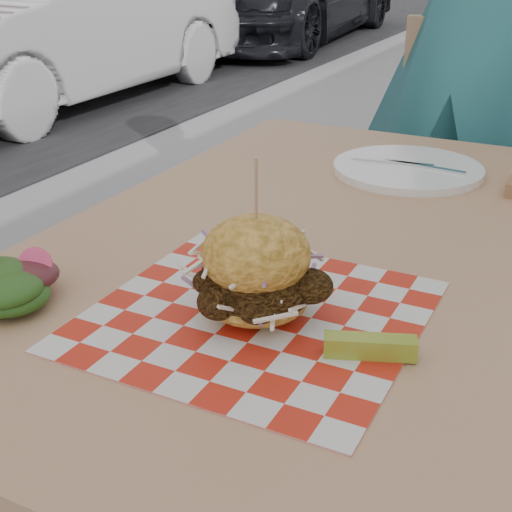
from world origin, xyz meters
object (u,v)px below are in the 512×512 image
at_px(diner, 489,24).
at_px(sandwich, 256,274).
at_px(patio_table, 339,287).
at_px(patio_chair, 460,180).
at_px(car_white, 58,24).

bearing_deg(diner, sandwich, 102.33).
xyz_separation_m(patio_table, sandwich, (-0.01, -0.25, 0.13)).
bearing_deg(patio_chair, sandwich, -97.33).
relative_size(car_white, patio_chair, 3.49).
distance_m(patio_table, sandwich, 0.29).
distance_m(patio_chair, sandwich, 1.23).
relative_size(car_white, patio_table, 2.76).
relative_size(diner, sandwich, 10.23).
relative_size(patio_table, sandwich, 6.51).
distance_m(diner, patio_chair, 0.39).
bearing_deg(car_white, sandwich, -46.47).
bearing_deg(sandwich, diner, 89.41).
bearing_deg(car_white, patio_table, -44.17).
relative_size(diner, patio_chair, 1.99).
distance_m(car_white, patio_chair, 3.95).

